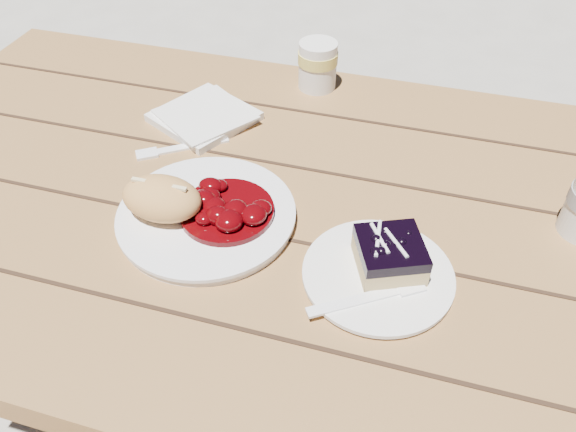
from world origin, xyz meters
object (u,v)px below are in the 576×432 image
(dessert_plate, at_px, (378,275))
(second_cup, at_px, (318,65))
(blueberry_cake, at_px, (390,254))
(main_plate, at_px, (207,216))
(bread_roll, at_px, (162,198))
(picnic_table, at_px, (456,308))

(dessert_plate, height_order, second_cup, second_cup)
(blueberry_cake, relative_size, second_cup, 1.20)
(main_plate, relative_size, second_cup, 2.80)
(main_plate, relative_size, blueberry_cake, 2.33)
(bread_roll, distance_m, blueberry_cake, 0.32)
(picnic_table, relative_size, main_plate, 7.97)
(picnic_table, height_order, blueberry_cake, blueberry_cake)
(dessert_plate, distance_m, second_cup, 0.49)
(blueberry_cake, distance_m, second_cup, 0.48)
(main_plate, height_order, second_cup, second_cup)
(bread_roll, height_order, blueberry_cake, bread_roll)
(picnic_table, height_order, dessert_plate, dessert_plate)
(picnic_table, xyz_separation_m, main_plate, (-0.38, -0.07, 0.17))
(main_plate, distance_m, blueberry_cake, 0.27)
(main_plate, xyz_separation_m, second_cup, (0.06, 0.41, 0.04))
(main_plate, distance_m, bread_roll, 0.07)
(picnic_table, xyz_separation_m, second_cup, (-0.32, 0.33, 0.21))
(second_cup, bearing_deg, picnic_table, -46.28)
(blueberry_cake, xyz_separation_m, second_cup, (-0.20, 0.43, 0.01))
(second_cup, bearing_deg, blueberry_cake, -64.84)
(picnic_table, xyz_separation_m, dessert_plate, (-0.13, -0.11, 0.17))
(bread_roll, distance_m, second_cup, 0.44)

